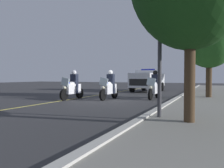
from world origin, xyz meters
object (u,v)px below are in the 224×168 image
object	(u,v)px
police_suv	(148,80)
police_motorcycle_trailing	(154,87)
police_motorcycle_lead_right	(109,87)
tree_mid_block	(209,35)
police_motorcycle_lead_left	(72,87)
traffic_light	(160,16)
tree_far_back	(209,45)

from	to	relation	value
police_suv	police_motorcycle_trailing	bearing A→B (deg)	18.28
police_motorcycle_lead_right	tree_mid_block	distance (m)	6.78
police_motorcycle_lead_left	police_motorcycle_trailing	distance (m)	4.87
police_suv	tree_mid_block	world-z (taller)	tree_mid_block
police_motorcycle_lead_left	tree_mid_block	distance (m)	8.75
police_motorcycle_trailing	traffic_light	xyz separation A→B (m)	(6.55, 1.73, 2.44)
police_motorcycle_trailing	tree_far_back	world-z (taller)	tree_far_back
police_motorcycle_lead_right	police_suv	world-z (taller)	police_suv
police_motorcycle_lead_right	police_suv	size ratio (longest dim) A/B	0.43
police_suv	traffic_light	distance (m)	14.06
police_motorcycle_trailing	traffic_light	size ratio (longest dim) A/B	0.51
police_motorcycle_lead_left	tree_mid_block	size ratio (longest dim) A/B	0.37
police_motorcycle_lead_left	police_suv	size ratio (longest dim) A/B	0.43
police_motorcycle_lead_right	police_suv	bearing A→B (deg)	179.17
police_motorcycle_lead_right	police_suv	xyz separation A→B (m)	(-8.13, 0.12, 0.37)
police_motorcycle_lead_left	police_motorcycle_trailing	xyz separation A→B (m)	(-2.25, 4.32, 0.00)
tree_far_back	police_motorcycle_lead_left	bearing A→B (deg)	-33.63
traffic_light	tree_far_back	distance (m)	15.18
police_motorcycle_trailing	police_suv	xyz separation A→B (m)	(-6.78, -2.24, 0.37)
police_suv	traffic_light	xyz separation A→B (m)	(13.33, 3.97, 2.07)
police_motorcycle_lead_left	police_suv	bearing A→B (deg)	167.02
police_motorcycle_trailing	traffic_light	bearing A→B (deg)	14.81
police_motorcycle_lead_right	traffic_light	world-z (taller)	traffic_light
police_motorcycle_lead_left	police_motorcycle_lead_right	size ratio (longest dim) A/B	1.00
tree_mid_block	tree_far_back	xyz separation A→B (m)	(-7.12, -0.11, 0.31)
police_motorcycle_trailing	traffic_light	world-z (taller)	traffic_light
police_motorcycle_lead_left	police_suv	xyz separation A→B (m)	(-9.02, 2.08, 0.37)
police_motorcycle_lead_right	police_motorcycle_lead_left	bearing A→B (deg)	-65.47
police_motorcycle_lead_right	traffic_light	bearing A→B (deg)	38.18
police_motorcycle_lead_right	tree_far_back	xyz separation A→B (m)	(-9.91, 5.22, 3.43)
police_motorcycle_lead_right	traffic_light	xyz separation A→B (m)	(5.20, 4.09, 2.44)
police_motorcycle_lead_right	tree_mid_block	xyz separation A→B (m)	(-2.78, 5.33, 3.12)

